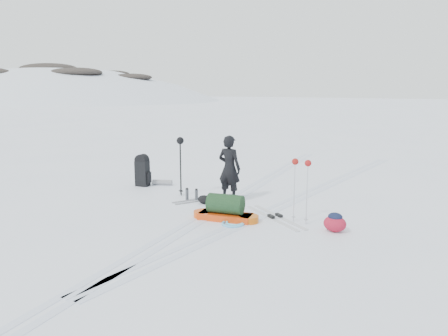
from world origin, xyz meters
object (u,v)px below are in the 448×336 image
Objects in this scene: pulk_sled at (226,210)px; expedition_rucksack at (145,171)px; skier at (229,168)px; ski_poles_black at (180,148)px.

pulk_sled is 1.63× the size of expedition_rucksack.
skier reaches higher than expedition_rucksack.
ski_poles_black is (-1.39, -0.08, 0.43)m from skier.
ski_poles_black is (-2.03, 1.35, 1.04)m from pulk_sled.
skier is at bearing 106.47° from pulk_sled.
pulk_sled is 2.65m from ski_poles_black.
ski_poles_black is at bearing 6.39° from skier.
skier reaches higher than pulk_sled.
expedition_rucksack is at bearing 145.44° from pulk_sled.
pulk_sled is at bearing -40.32° from ski_poles_black.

